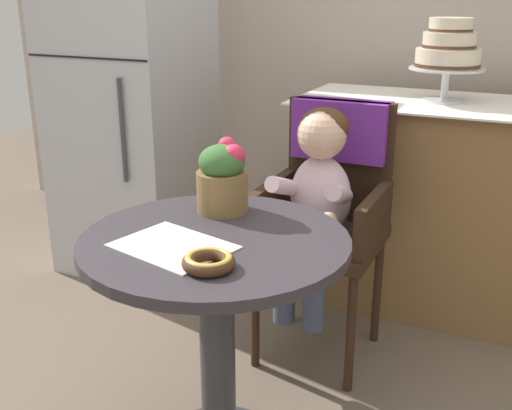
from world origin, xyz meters
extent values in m
cylinder|color=#332D33|center=(0.00, 0.00, 0.70)|extent=(0.72, 0.72, 0.03)
cylinder|color=#333338|center=(0.00, 0.00, 0.34)|extent=(0.10, 0.10, 0.69)
cube|color=#332114|center=(0.07, 0.67, 0.47)|extent=(0.42, 0.42, 0.04)
cube|color=#332114|center=(0.07, 0.86, 0.72)|extent=(0.40, 0.04, 0.46)
cube|color=#332114|center=(-0.12, 0.67, 0.58)|extent=(0.04, 0.38, 0.18)
cube|color=#332114|center=(0.26, 0.67, 0.58)|extent=(0.04, 0.38, 0.18)
cube|color=#6B2893|center=(0.07, 0.86, 0.84)|extent=(0.36, 0.11, 0.22)
cylinder|color=#332114|center=(-0.11, 0.49, 0.23)|extent=(0.03, 0.03, 0.45)
cylinder|color=#332114|center=(0.25, 0.49, 0.23)|extent=(0.03, 0.03, 0.45)
cylinder|color=#332114|center=(-0.11, 0.85, 0.23)|extent=(0.03, 0.03, 0.45)
cylinder|color=#332114|center=(0.25, 0.85, 0.23)|extent=(0.03, 0.03, 0.45)
ellipsoid|color=silver|center=(0.07, 0.65, 0.64)|extent=(0.22, 0.16, 0.30)
sphere|color=#E0B293|center=(0.07, 0.64, 0.87)|extent=(0.17, 0.17, 0.17)
ellipsoid|color=#4C2D19|center=(0.07, 0.66, 0.89)|extent=(0.17, 0.17, 0.14)
cylinder|color=silver|center=(-0.03, 0.56, 0.69)|extent=(0.08, 0.23, 0.13)
sphere|color=#E0B293|center=(-0.02, 0.48, 0.62)|extent=(0.06, 0.06, 0.06)
cylinder|color=silver|center=(0.16, 0.56, 0.69)|extent=(0.08, 0.23, 0.13)
sphere|color=#E0B293|center=(0.15, 0.48, 0.62)|extent=(0.06, 0.06, 0.06)
cylinder|color=#3F4760|center=(0.01, 0.57, 0.53)|extent=(0.09, 0.22, 0.09)
cylinder|color=#3F4760|center=(0.01, 0.46, 0.36)|extent=(0.08, 0.08, 0.26)
cylinder|color=#3F4760|center=(0.12, 0.57, 0.53)|extent=(0.09, 0.22, 0.09)
cylinder|color=#3F4760|center=(0.12, 0.46, 0.36)|extent=(0.08, 0.08, 0.26)
cube|color=white|center=(-0.06, -0.10, 0.72)|extent=(0.33, 0.28, 0.00)
torus|color=#4C2D19|center=(0.08, -0.18, 0.74)|extent=(0.13, 0.13, 0.03)
torus|color=gold|center=(0.08, -0.18, 0.75)|extent=(0.11, 0.11, 0.02)
cylinder|color=brown|center=(-0.08, 0.19, 0.78)|extent=(0.15, 0.15, 0.12)
ellipsoid|color=#38662D|center=(-0.08, 0.19, 0.87)|extent=(0.14, 0.14, 0.10)
sphere|color=#D82D4C|center=(-0.04, 0.19, 0.89)|extent=(0.07, 0.07, 0.07)
sphere|color=#D82D4C|center=(-0.08, 0.23, 0.91)|extent=(0.05, 0.05, 0.05)
sphere|color=#D82D4C|center=(-0.12, 0.20, 0.87)|extent=(0.06, 0.06, 0.06)
sphere|color=#D82D4C|center=(-0.07, 0.16, 0.86)|extent=(0.05, 0.05, 0.05)
cube|color=olive|center=(0.55, 1.30, 0.45)|extent=(1.50, 0.56, 0.90)
cube|color=white|center=(0.55, 1.30, 0.90)|extent=(1.56, 0.62, 0.01)
cylinder|color=silver|center=(0.36, 1.30, 0.91)|extent=(0.16, 0.16, 0.01)
cylinder|color=silver|center=(0.36, 1.30, 0.97)|extent=(0.03, 0.03, 0.12)
cylinder|color=silver|center=(0.36, 1.30, 1.03)|extent=(0.30, 0.30, 0.01)
cylinder|color=beige|center=(0.36, 1.30, 1.08)|extent=(0.26, 0.25, 0.08)
cylinder|color=#4C2D1E|center=(0.36, 1.30, 1.05)|extent=(0.26, 0.26, 0.01)
cylinder|color=beige|center=(0.36, 1.30, 1.14)|extent=(0.21, 0.21, 0.06)
cylinder|color=#4C2D1E|center=(0.36, 1.30, 1.12)|extent=(0.21, 0.21, 0.01)
cylinder|color=beige|center=(0.36, 1.30, 1.20)|extent=(0.17, 0.17, 0.06)
cylinder|color=#4C2D1E|center=(0.36, 1.30, 1.18)|extent=(0.17, 0.17, 0.01)
cube|color=#B7BABF|center=(-1.05, 1.10, 0.85)|extent=(0.64, 0.60, 1.70)
cube|color=black|center=(-1.05, 0.80, 1.06)|extent=(0.63, 0.01, 0.01)
cylinder|color=#3F3F44|center=(-0.87, 0.79, 0.77)|extent=(0.02, 0.02, 0.45)
camera|label=1|loc=(0.74, -1.32, 1.34)|focal=43.42mm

